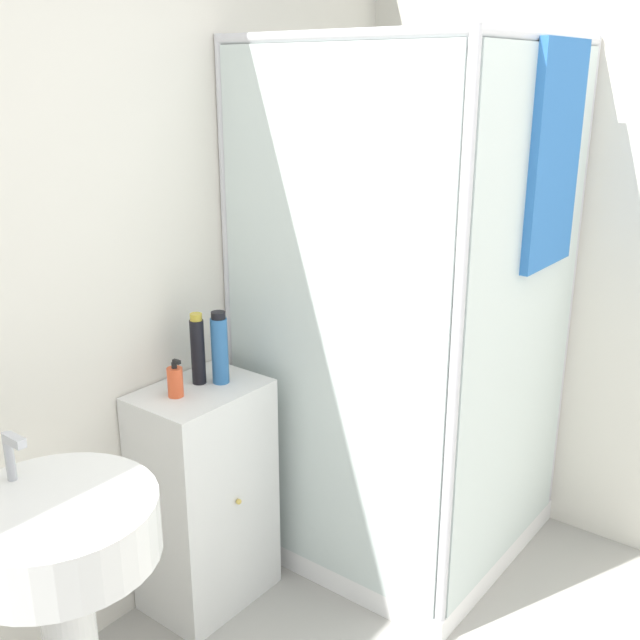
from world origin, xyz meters
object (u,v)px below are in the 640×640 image
(soap_dispenser, at_px, (175,381))
(shampoo_bottle_tall_black, at_px, (198,350))
(sink, at_px, (62,571))
(shampoo_bottle_blue, at_px, (220,348))

(soap_dispenser, height_order, shampoo_bottle_tall_black, shampoo_bottle_tall_black)
(soap_dispenser, bearing_deg, shampoo_bottle_tall_black, 9.43)
(sink, bearing_deg, shampoo_bottle_tall_black, 23.45)
(soap_dispenser, bearing_deg, sink, -154.18)
(soap_dispenser, distance_m, shampoo_bottle_tall_black, 0.15)
(sink, bearing_deg, soap_dispenser, 25.82)
(shampoo_bottle_tall_black, bearing_deg, shampoo_bottle_blue, -48.20)
(shampoo_bottle_tall_black, distance_m, shampoo_bottle_blue, 0.08)
(soap_dispenser, height_order, shampoo_bottle_blue, shampoo_bottle_blue)
(shampoo_bottle_tall_black, bearing_deg, soap_dispenser, -170.57)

